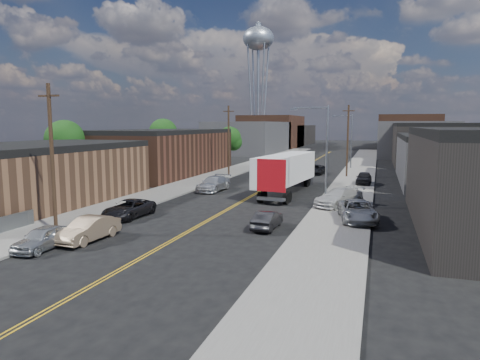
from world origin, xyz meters
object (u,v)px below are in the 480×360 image
Objects in this scene: car_right_lot_c at (364,178)px; car_left_a at (42,238)px; car_right_lot_a at (358,211)px; car_left_c at (129,209)px; car_right_lot_b at (339,197)px; car_ahead_truck at (317,170)px; water_tower at (258,43)px; car_left_b at (89,229)px; car_left_d at (213,184)px; semi_truck at (289,170)px; car_right_oncoming at (267,220)px.

car_left_a is at bearing -115.19° from car_right_lot_c.
car_right_lot_a is at bearing -87.74° from car_right_lot_c.
car_right_lot_c is at bearing 57.22° from car_left_c.
car_left_c is 18.05m from car_right_lot_b.
car_ahead_truck is at bearing 75.66° from car_left_c.
water_tower is at bearing 141.00° from car_right_lot_b.
car_right_lot_c reaches higher than car_left_b.
car_left_d is at bearing -107.05° from car_ahead_truck.
water_tower is 71.33m from car_ahead_truck.
semi_truck is at bearing 66.32° from car_left_a.
semi_truck is 24.72m from car_left_b.
car_left_a is at bearing 39.77° from car_right_oncoming.
car_ahead_truck is (0.54, 18.06, -1.73)m from semi_truck.
water_tower is 100.58m from car_right_lot_a.
car_ahead_truck is (-5.45, 25.32, -0.25)m from car_right_lot_b.
car_right_lot_a reaches higher than car_left_c.
car_left_a is 0.73× the size of car_right_lot_a.
car_left_b is (-8.13, -23.28, -1.65)m from semi_truck.
car_left_c is 35.97m from car_ahead_truck.
car_right_lot_b is at bearing 32.60° from car_left_c.
car_ahead_truck is (10.07, 43.77, -0.01)m from car_left_a.
semi_truck is 19.10m from car_left_c.
car_left_d is at bearing 83.33° from car_left_a.
water_tower is 9.41× the size of car_right_oncoming.
car_left_b is 21.62m from car_left_d.
car_left_b is 1.18× the size of car_right_oncoming.
water_tower is at bearing 105.25° from car_left_d.
car_left_a is at bearing -96.28° from car_ahead_truck.
car_right_lot_c is at bearing -101.46° from car_right_oncoming.
car_ahead_truck is (10.07, 34.53, -0.02)m from car_left_c.
semi_truck is at bearing -130.98° from car_right_lot_c.
semi_truck is 4.06× the size of car_left_a.
car_right_lot_b is at bearing -71.17° from car_ahead_truck.
car_ahead_truck is at bearing 81.53° from car_left_b.
car_right_lot_b is 25.90m from car_ahead_truck.
car_left_c is 17.79m from car_right_lot_a.
car_right_lot_a reaches higher than car_right_oncoming.
car_ahead_truck is at bearing 132.98° from car_right_lot_b.
water_tower is 106.47m from car_left_b.
car_left_a is 38.08m from car_right_lot_c.
car_right_lot_c is at bearing 59.90° from car_left_a.
car_right_lot_b is (15.52, 9.21, 0.23)m from car_left_c.
car_left_d reaches higher than car_ahead_truck.
car_right_oncoming is (1.87, -16.71, -1.77)m from semi_truck.
car_left_d is 15.19m from car_right_lot_b.
car_left_a is (15.60, -103.19, -29.96)m from water_tower.
car_right_lot_b is at bearing 46.57° from car_left_a.
car_left_d is at bearing -161.49° from semi_truck.
car_left_c is at bearing -113.13° from semi_truck.
car_ahead_truck is at bearing 127.51° from car_right_lot_c.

